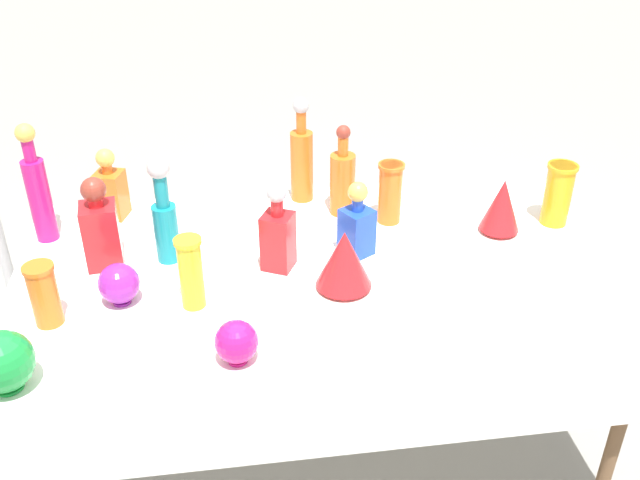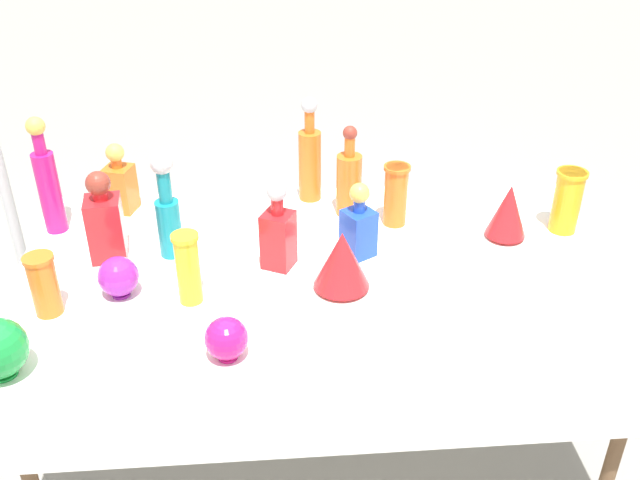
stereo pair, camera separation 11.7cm
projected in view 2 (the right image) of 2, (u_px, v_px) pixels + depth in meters
ground_plane at (320, 439)px, 2.64m from camera, size 40.00×40.00×0.00m
display_table at (321, 285)px, 2.25m from camera, size 1.91×1.10×0.76m
tall_bottle_0 at (311, 158)px, 2.57m from camera, size 0.08×0.08×0.39m
tall_bottle_1 at (48, 182)px, 2.36m from camera, size 0.07×0.07×0.41m
tall_bottle_2 at (349, 180)px, 2.48m from camera, size 0.09×0.09×0.33m
tall_bottle_3 at (168, 212)px, 2.23m from camera, size 0.08×0.08×0.35m
square_decanter_0 at (120, 183)px, 2.52m from camera, size 0.11×0.11×0.26m
square_decanter_1 at (278, 232)px, 2.20m from camera, size 0.12×0.12×0.29m
square_decanter_2 at (359, 226)px, 2.26m from camera, size 0.12×0.12×0.25m
square_decanter_3 at (105, 221)px, 2.23m from camera, size 0.12×0.12×0.30m
slender_vase_0 at (188, 266)px, 2.03m from camera, size 0.08×0.08×0.22m
slender_vase_1 at (396, 193)px, 2.43m from camera, size 0.09×0.09×0.22m
slender_vase_2 at (44, 283)px, 1.99m from camera, size 0.09×0.09×0.19m
slender_vase_3 at (567, 200)px, 2.39m from camera, size 0.10×0.10×0.22m
fluted_vase_0 at (342, 260)px, 2.10m from camera, size 0.17×0.17×0.19m
fluted_vase_1 at (508, 211)px, 2.35m from camera, size 0.13×0.13×0.19m
round_bowl_0 at (226, 338)px, 1.84m from camera, size 0.11×0.11×0.12m
round_bowl_1 at (118, 277)px, 2.08m from camera, size 0.12×0.12×0.13m
price_tag_left at (386, 357)px, 1.85m from camera, size 0.06×0.02×0.04m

